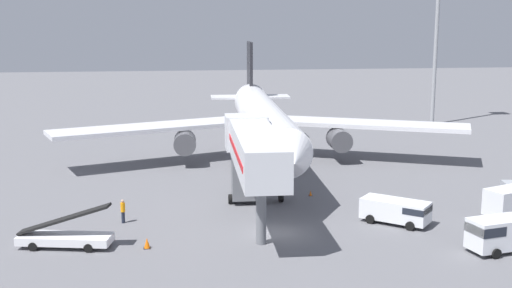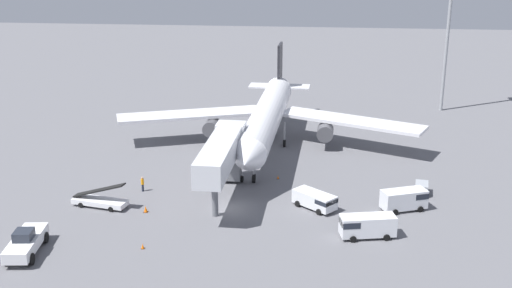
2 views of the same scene
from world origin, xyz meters
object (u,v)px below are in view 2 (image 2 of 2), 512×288
service_van_far_right (366,225)px  safety_cone_bravo (146,209)px  baggage_cart_near_right (422,188)px  airplane_at_gate (268,115)px  safety_cone_charlie (278,177)px  service_van_far_left (405,199)px  pushback_tug (26,242)px  ground_crew_worker_foreground (143,184)px  belt_loader_truck (100,200)px  service_van_outer_right (316,200)px  safety_cone_alpha (143,246)px  jet_bridge (223,153)px

service_van_far_right → safety_cone_bravo: service_van_far_right is taller
service_van_far_right → baggage_cart_near_right: bearing=59.4°
airplane_at_gate → safety_cone_charlie: size_ratio=93.64×
service_van_far_left → service_van_far_right: size_ratio=0.92×
pushback_tug → ground_crew_worker_foreground: bearing=67.7°
safety_cone_charlie → belt_loader_truck: bearing=-151.0°
belt_loader_truck → service_van_outer_right: 24.12m
pushback_tug → service_van_far_right: bearing=12.2°
pushback_tug → service_van_far_right: 33.15m
belt_loader_truck → safety_cone_charlie: (19.22, 10.66, -0.52)m
service_van_far_right → safety_cone_alpha: service_van_far_right is taller
service_van_outer_right → ground_crew_worker_foreground: size_ratio=2.84×
belt_loader_truck → service_van_far_right: bearing=-8.8°
service_van_far_right → pushback_tug: bearing=-167.8°
pushback_tug → service_van_outer_right: pushback_tug is taller
pushback_tug → safety_cone_charlie: 31.57m
airplane_at_gate → safety_cone_bravo: (-11.29, -24.06, -4.42)m
pushback_tug → service_van_outer_right: size_ratio=1.35×
jet_bridge → service_van_outer_right: (10.67, -1.90, -4.43)m
jet_bridge → airplane_at_gate: bearing=79.8°
service_van_outer_right → service_van_far_right: service_van_far_right is taller
jet_bridge → ground_crew_worker_foreground: (-9.83, 0.94, -4.51)m
airplane_at_gate → safety_cone_charlie: 13.46m
safety_cone_bravo → safety_cone_charlie: bearing=40.3°
ground_crew_worker_foreground → safety_cone_charlie: 16.74m
safety_cone_alpha → safety_cone_bravo: size_ratio=0.73×
service_van_far_right → service_van_far_left: bearing=57.3°
airplane_at_gate → jet_bridge: 19.45m
service_van_far_right → safety_cone_bravo: bearing=171.4°
service_van_far_left → ground_crew_worker_foreground: service_van_far_left is taller
pushback_tug → belt_loader_truck: bearing=74.4°
safety_cone_bravo → service_van_far_right: bearing=-8.6°
safety_cone_bravo → safety_cone_charlie: size_ratio=1.55×
belt_loader_truck → service_van_far_right: (29.18, -4.53, 0.56)m
airplane_at_gate → ground_crew_worker_foreground: size_ratio=24.41×
safety_cone_charlie → airplane_at_gate: bearing=101.1°
service_van_outer_right → baggage_cart_near_right: (12.32, 5.53, -0.30)m
airplane_at_gate → service_van_far_right: (12.39, -27.62, -3.47)m
belt_loader_truck → safety_cone_alpha: belt_loader_truck is taller
airplane_at_gate → baggage_cart_near_right: 25.27m
belt_loader_truck → baggage_cart_near_right: bearing=11.8°
jet_bridge → service_van_far_right: (15.83, -8.49, -4.17)m
service_van_far_right → safety_cone_bravo: size_ratio=7.86×
service_van_far_left → baggage_cart_near_right: bearing=62.9°
ground_crew_worker_foreground → safety_cone_bravo: (1.97, -5.87, -0.60)m
belt_loader_truck → ground_crew_worker_foreground: belt_loader_truck is taller
airplane_at_gate → service_van_outer_right: bearing=-71.0°
pushback_tug → baggage_cart_near_right: pushback_tug is taller
service_van_far_left → safety_cone_alpha: bearing=-155.2°
service_van_outer_right → baggage_cart_near_right: service_van_outer_right is taller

